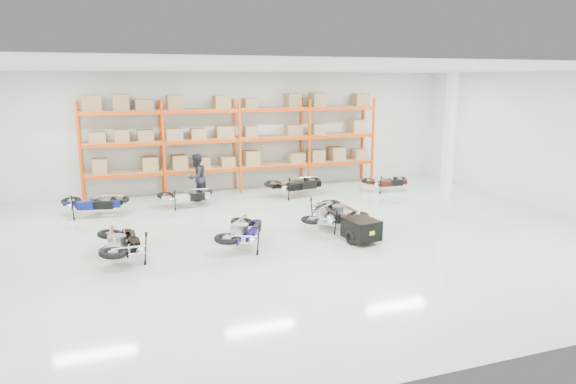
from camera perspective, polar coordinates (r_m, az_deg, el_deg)
name	(u,v)px	position (r m, az deg, el deg)	size (l,w,h in m)	color
room	(295,156)	(13.62, 0.79, 4.02)	(18.00, 18.00, 18.00)	#B4C9B8
pallet_rack	(237,132)	(19.76, -5.70, 6.60)	(11.28, 0.98, 3.62)	#D9430B
structural_column	(448,146)	(16.54, 17.40, 4.95)	(0.25, 0.25, 4.50)	white
moto_blue_centre	(243,227)	(13.16, -5.01, -3.87)	(0.81, 1.83, 1.12)	#0A0644
moto_silver_left	(326,212)	(14.81, 4.22, -2.23)	(0.73, 1.64, 1.00)	silver
moto_black_far_left	(121,238)	(12.83, -18.06, -4.89)	(0.81, 1.83, 1.12)	black
moto_touring_right	(336,207)	(15.04, 5.37, -1.72)	(0.84, 1.90, 1.16)	black
trailer	(361,229)	(13.71, 8.14, -4.10)	(0.86, 1.55, 0.63)	black
moto_back_a	(93,199)	(17.28, -20.80, -0.73)	(0.80, 1.80, 1.10)	navy
moto_back_b	(186,193)	(17.69, -11.26, -0.06)	(0.71, 1.61, 0.98)	silver
moto_back_c	(296,181)	(18.87, 0.86, 1.27)	(0.86, 1.93, 1.18)	black
moto_back_d	(387,179)	(20.11, 10.89, 1.44)	(0.71, 1.59, 0.97)	#43100D
person_back	(197,177)	(18.44, -10.10, 1.61)	(0.82, 0.64, 1.68)	black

